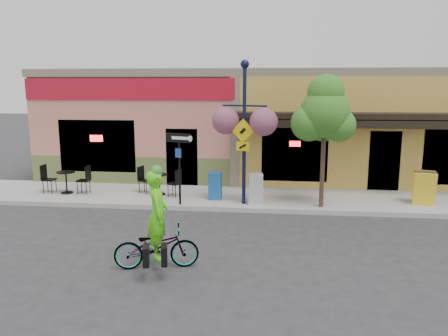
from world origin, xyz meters
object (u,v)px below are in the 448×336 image
object	(u,v)px
building	(264,122)
cyclist_rider	(158,226)
lamp_post	(244,134)
newspaper_box_blue	(215,186)
bicycle	(156,247)
newspaper_box_grey	(255,189)
street_tree	(324,141)
one_way_sign	(180,169)

from	to	relation	value
building	cyclist_rider	size ratio (longest dim) A/B	9.53
lamp_post	newspaper_box_blue	world-z (taller)	lamp_post
lamp_post	newspaper_box_blue	distance (m)	2.10
bicycle	newspaper_box_grey	bearing A→B (deg)	-34.47
bicycle	street_tree	bearing A→B (deg)	-52.95
building	bicycle	distance (m)	11.69
lamp_post	one_way_sign	xyz separation A→B (m)	(-2.01, -0.33, -1.12)
cyclist_rider	newspaper_box_grey	bearing A→B (deg)	-33.97
building	newspaper_box_grey	world-z (taller)	building
bicycle	newspaper_box_blue	xyz separation A→B (m)	(0.59, 5.33, 0.13)
one_way_sign	newspaper_box_blue	world-z (taller)	one_way_sign
lamp_post	street_tree	xyz separation A→B (m)	(2.44, -0.11, -0.20)
lamp_post	one_way_sign	size ratio (longest dim) A/B	1.98
building	one_way_sign	world-z (taller)	building
lamp_post	street_tree	bearing A→B (deg)	12.60
one_way_sign	street_tree	size ratio (longest dim) A/B	0.55
bicycle	lamp_post	world-z (taller)	lamp_post
cyclist_rider	lamp_post	size ratio (longest dim) A/B	0.42
lamp_post	newspaper_box_grey	xyz separation A→B (m)	(0.38, 0.04, -1.77)
one_way_sign	building	bearing A→B (deg)	89.76
building	newspaper_box_grey	distance (m)	6.64
cyclist_rider	one_way_sign	distance (m)	4.59
street_tree	lamp_post	bearing A→B (deg)	177.37
building	one_way_sign	size ratio (longest dim) A/B	7.96
bicycle	cyclist_rider	bearing A→B (deg)	-102.96
newspaper_box_blue	cyclist_rider	bearing A→B (deg)	-94.20
newspaper_box_blue	street_tree	size ratio (longest dim) A/B	0.22
building	one_way_sign	bearing A→B (deg)	-110.22
lamp_post	newspaper_box_grey	bearing A→B (deg)	21.38
bicycle	one_way_sign	world-z (taller)	one_way_sign
newspaper_box_grey	newspaper_box_blue	bearing A→B (deg)	158.44
street_tree	building	bearing A→B (deg)	106.34
newspaper_box_blue	bicycle	bearing A→B (deg)	-94.73
building	bicycle	size ratio (longest dim) A/B	10.03
bicycle	newspaper_box_grey	world-z (taller)	newspaper_box_grey
one_way_sign	newspaper_box_blue	bearing A→B (deg)	57.19
cyclist_rider	newspaper_box_blue	size ratio (longest dim) A/B	2.08
lamp_post	newspaper_box_grey	distance (m)	1.81
bicycle	cyclist_rider	world-z (taller)	cyclist_rider
one_way_sign	newspaper_box_blue	xyz separation A→B (m)	(1.03, 0.78, -0.68)
lamp_post	street_tree	world-z (taller)	lamp_post
lamp_post	newspaper_box_blue	xyz separation A→B (m)	(-0.98, 0.45, -1.80)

